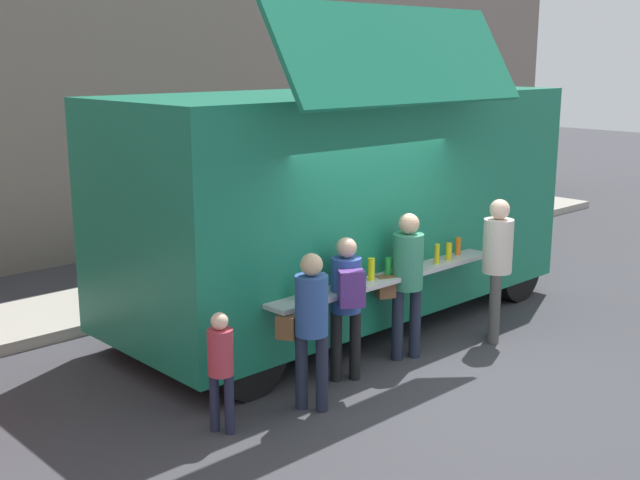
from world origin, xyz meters
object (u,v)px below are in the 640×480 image
food_truck_main (345,199)px  trash_bin (397,222)px  customer_rear_waiting (310,318)px  customer_mid_with_backpack (347,295)px  customer_front_ordering (406,274)px  customer_extra_browsing (497,257)px  child_near_queue (221,362)px

food_truck_main → trash_bin: food_truck_main is taller
food_truck_main → trash_bin: (3.73, 2.32, -1.19)m
food_truck_main → customer_rear_waiting: (-2.21, -1.73, -0.70)m
customer_mid_with_backpack → customer_rear_waiting: size_ratio=0.99×
customer_front_ordering → customer_extra_browsing: size_ratio=0.97×
trash_bin → customer_front_ordering: 5.69m
customer_front_ordering → child_near_queue: (-2.69, -0.06, -0.32)m
customer_front_ordering → trash_bin: bearing=-26.0°
food_truck_main → customer_extra_browsing: bearing=-65.6°
trash_bin → food_truck_main: bearing=-148.1°
customer_extra_browsing → food_truck_main: bearing=-8.8°
trash_bin → customer_front_ordering: customer_front_ordering is taller
customer_rear_waiting → customer_extra_browsing: 3.04m
child_near_queue → customer_extra_browsing: bearing=-30.4°
customer_front_ordering → customer_rear_waiting: bearing=120.4°
trash_bin → customer_mid_with_backpack: bearing=-143.8°
customer_extra_browsing → customer_rear_waiting: bearing=55.1°
child_near_queue → customer_rear_waiting: bearing=-38.2°
food_truck_main → customer_front_ordering: size_ratio=3.65×
customer_mid_with_backpack → customer_rear_waiting: customer_rear_waiting is taller
food_truck_main → customer_front_ordering: food_truck_main is taller
trash_bin → customer_rear_waiting: (-5.95, -4.05, 0.50)m
food_truck_main → customer_mid_with_backpack: (-1.44, -1.47, -0.67)m
trash_bin → customer_extra_browsing: (-2.91, -4.15, 0.60)m
customer_mid_with_backpack → food_truck_main: bearing=-11.8°
trash_bin → customer_extra_browsing: 5.10m
customer_mid_with_backpack → customer_extra_browsing: size_ratio=0.90×
customer_front_ordering → customer_mid_with_backpack: customer_front_ordering is taller
customer_front_ordering → customer_extra_browsing: bearing=-83.3°
customer_extra_browsing → child_near_queue: size_ratio=1.51×
food_truck_main → customer_front_ordering: 1.67m
trash_bin → customer_extra_browsing: bearing=-125.1°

